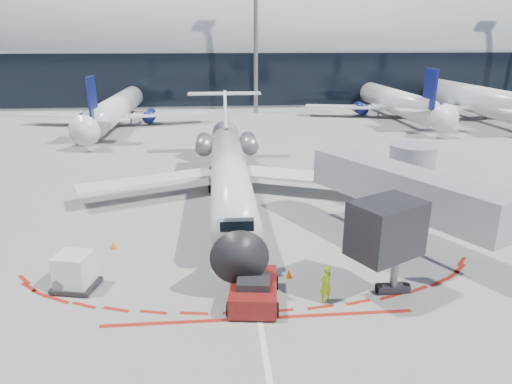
{
  "coord_description": "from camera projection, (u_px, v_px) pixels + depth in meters",
  "views": [
    {
      "loc": [
        -1.67,
        -28.9,
        11.85
      ],
      "look_at": [
        0.82,
        -0.29,
        2.17
      ],
      "focal_mm": 32.0,
      "sensor_mm": 36.0,
      "label": 1
    }
  ],
  "objects": [
    {
      "name": "terminal_building",
      "position": [
        223.0,
        56.0,
        89.83
      ],
      "size": [
        150.0,
        24.15,
        24.0
      ],
      "color": "#9A9C9F",
      "rests_on": "ground"
    },
    {
      "name": "jet_bridge",
      "position": [
        404.0,
        189.0,
        28.21
      ],
      "size": [
        10.03,
        15.2,
        4.9
      ],
      "color": "gray",
      "rests_on": "ground"
    },
    {
      "name": "safety_cone_right",
      "position": [
        289.0,
        274.0,
        23.75
      ],
      "size": [
        0.34,
        0.34,
        0.48
      ],
      "primitive_type": "cone",
      "color": "#F95805",
      "rests_on": "ground"
    },
    {
      "name": "light_mast_centre",
      "position": [
        256.0,
        34.0,
        72.94
      ],
      "size": [
        0.7,
        0.7,
        25.0
      ],
      "primitive_type": "cylinder",
      "color": "slate",
      "rests_on": "ground"
    },
    {
      "name": "pushback_tug",
      "position": [
        254.0,
        290.0,
        21.42
      ],
      "size": [
        2.7,
        5.58,
        1.43
      ],
      "rotation": [
        0.0,
        0.0,
        -0.12
      ],
      "color": "#5F0D0E",
      "rests_on": "ground"
    },
    {
      "name": "bg_airliner_1",
      "position": [
        116.0,
        90.0,
        64.61
      ],
      "size": [
        30.18,
        31.95,
        9.76
      ],
      "primitive_type": null,
      "color": "silver",
      "rests_on": "ground"
    },
    {
      "name": "apron_centerline",
      "position": [
        242.0,
        211.0,
        33.1
      ],
      "size": [
        0.25,
        40.0,
        0.01
      ],
      "primitive_type": "cube",
      "color": "silver",
      "rests_on": "ground"
    },
    {
      "name": "bg_airliner_2",
      "position": [
        391.0,
        83.0,
        72.14
      ],
      "size": [
        31.82,
        33.69,
        10.29
      ],
      "primitive_type": null,
      "color": "silver",
      "rests_on": "ground"
    },
    {
      "name": "ramp_worker",
      "position": [
        326.0,
        284.0,
        21.37
      ],
      "size": [
        0.82,
        0.73,
        1.89
      ],
      "primitive_type": "imported",
      "rotation": [
        0.0,
        0.0,
        3.64
      ],
      "color": "#A3DB17",
      "rests_on": "ground"
    },
    {
      "name": "regional_jet",
      "position": [
        229.0,
        168.0,
        35.05
      ],
      "size": [
        23.37,
        28.82,
        7.22
      ],
      "color": "silver",
      "rests_on": "ground"
    },
    {
      "name": "safety_cone_left",
      "position": [
        114.0,
        245.0,
        26.95
      ],
      "size": [
        0.36,
        0.36,
        0.5
      ],
      "primitive_type": "cone",
      "color": "#F95805",
      "rests_on": "ground"
    },
    {
      "name": "bg_airliner_3",
      "position": [
        474.0,
        79.0,
        70.4
      ],
      "size": [
        36.43,
        38.57,
        11.78
      ],
      "primitive_type": null,
      "color": "silver",
      "rests_on": "ground"
    },
    {
      "name": "apron_stop_bar",
      "position": [
        259.0,
        318.0,
        20.35
      ],
      "size": [
        14.0,
        0.25,
        0.01
      ],
      "primitive_type": "cube",
      "color": "maroon",
      "rests_on": "ground"
    },
    {
      "name": "uld_container",
      "position": [
        75.0,
        272.0,
        22.48
      ],
      "size": [
        2.32,
        2.09,
        1.89
      ],
      "rotation": [
        0.0,
        0.0,
        -0.21
      ],
      "color": "black",
      "rests_on": "ground"
    },
    {
      "name": "ground",
      "position": [
        244.0,
        221.0,
        31.21
      ],
      "size": [
        260.0,
        260.0,
        0.0
      ],
      "primitive_type": "plane",
      "color": "slate",
      "rests_on": "ground"
    }
  ]
}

